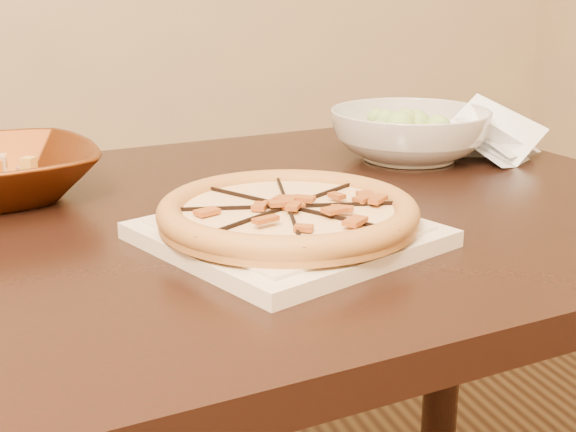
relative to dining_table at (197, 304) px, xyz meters
name	(u,v)px	position (x,y,z in m)	size (l,w,h in m)	color
dining_table	(197,304)	(0.00, 0.00, 0.00)	(1.38, 0.99, 0.75)	black
plate	(288,233)	(0.08, -0.12, 0.12)	(0.34, 0.34, 0.02)	beige
pizza	(288,213)	(0.08, -0.12, 0.15)	(0.28, 0.28, 0.03)	#B47334
salad_bowl	(410,135)	(0.39, 0.19, 0.15)	(0.25, 0.25, 0.08)	silver
salad	(411,99)	(0.39, 0.19, 0.21)	(0.12, 0.11, 0.04)	#A3BA62
cling_film	(488,141)	(0.51, 0.16, 0.14)	(0.15, 0.12, 0.05)	white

